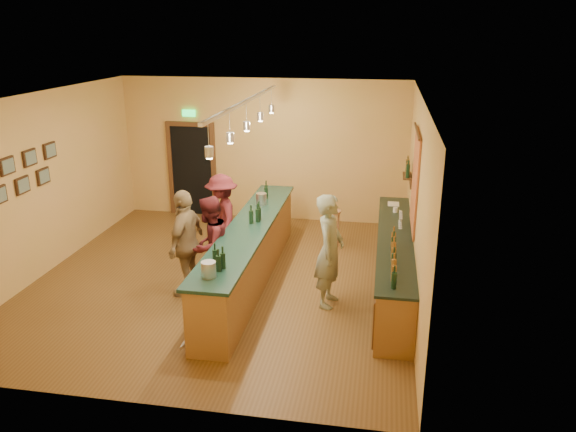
% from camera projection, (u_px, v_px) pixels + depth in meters
% --- Properties ---
extents(floor, '(7.00, 7.00, 0.00)m').
position_uv_depth(floor, '(223.00, 280.00, 9.95)').
color(floor, brown).
rests_on(floor, ground).
extents(ceiling, '(6.50, 7.00, 0.02)m').
position_uv_depth(ceiling, '(215.00, 97.00, 8.92)').
color(ceiling, silver).
rests_on(ceiling, wall_back).
extents(wall_back, '(6.50, 0.02, 3.20)m').
position_uv_depth(wall_back, '(263.00, 150.00, 12.70)').
color(wall_back, gold).
rests_on(wall_back, floor).
extents(wall_front, '(6.50, 0.02, 3.20)m').
position_uv_depth(wall_front, '(129.00, 281.00, 6.17)').
color(wall_front, gold).
rests_on(wall_front, floor).
extents(wall_left, '(0.02, 7.00, 3.20)m').
position_uv_depth(wall_left, '(43.00, 184.00, 9.96)').
color(wall_left, gold).
rests_on(wall_left, floor).
extents(wall_right, '(0.02, 7.00, 3.20)m').
position_uv_depth(wall_right, '(416.00, 203.00, 8.91)').
color(wall_right, gold).
rests_on(wall_right, floor).
extents(doorway, '(1.15, 0.09, 2.48)m').
position_uv_depth(doorway, '(192.00, 168.00, 13.11)').
color(doorway, black).
rests_on(doorway, wall_back).
extents(tapestry, '(0.03, 1.40, 1.60)m').
position_uv_depth(tapestry, '(415.00, 181.00, 9.21)').
color(tapestry, maroon).
rests_on(tapestry, wall_right).
extents(bottle_shelf, '(0.17, 0.55, 0.54)m').
position_uv_depth(bottle_shelf, '(408.00, 170.00, 10.68)').
color(bottle_shelf, '#4F2D17').
rests_on(bottle_shelf, wall_right).
extents(picture_grid, '(0.06, 2.20, 0.70)m').
position_uv_depth(picture_grid, '(15.00, 176.00, 9.14)').
color(picture_grid, '#382111').
rests_on(picture_grid, wall_left).
extents(back_counter, '(0.60, 4.55, 1.27)m').
position_uv_depth(back_counter, '(394.00, 262.00, 9.48)').
color(back_counter, brown).
rests_on(back_counter, floor).
extents(tasting_bar, '(0.73, 5.10, 1.38)m').
position_uv_depth(tasting_bar, '(250.00, 250.00, 9.67)').
color(tasting_bar, brown).
rests_on(tasting_bar, floor).
extents(pendant_track, '(0.11, 4.60, 0.50)m').
position_uv_depth(pendant_track, '(246.00, 111.00, 8.91)').
color(pendant_track, silver).
rests_on(pendant_track, ceiling).
extents(bartender, '(0.52, 0.72, 1.84)m').
position_uv_depth(bartender, '(330.00, 251.00, 8.80)').
color(bartender, gray).
rests_on(bartender, floor).
extents(customer_a, '(0.84, 0.96, 1.67)m').
position_uv_depth(customer_a, '(210.00, 246.00, 9.23)').
color(customer_a, '#59191E').
rests_on(customer_a, floor).
extents(customer_b, '(0.57, 1.10, 1.80)m').
position_uv_depth(customer_b, '(186.00, 243.00, 9.18)').
color(customer_b, '#997A51').
rests_on(customer_b, floor).
extents(customer_c, '(0.99, 1.22, 1.65)m').
position_uv_depth(customer_c, '(222.00, 217.00, 10.66)').
color(customer_c, '#59191E').
rests_on(customer_c, floor).
extents(bar_stool, '(0.37, 0.37, 0.76)m').
position_uv_depth(bar_stool, '(331.00, 217.00, 11.27)').
color(bar_stool, '#B0734F').
rests_on(bar_stool, floor).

